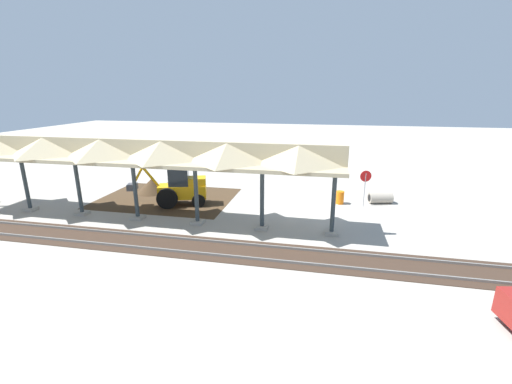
% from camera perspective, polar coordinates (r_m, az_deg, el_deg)
% --- Properties ---
extents(ground_plane, '(120.00, 120.00, 0.00)m').
position_cam_1_polar(ground_plane, '(23.88, 9.23, -2.20)').
color(ground_plane, '#9E998E').
extents(dirt_work_zone, '(9.56, 7.00, 0.01)m').
position_cam_1_polar(dirt_work_zone, '(25.97, -14.62, -0.99)').
color(dirt_work_zone, '#42301E').
rests_on(dirt_work_zone, ground).
extents(platform_canopy, '(24.50, 3.20, 4.90)m').
position_cam_1_polar(platform_canopy, '(21.27, -20.10, 6.32)').
color(platform_canopy, '#9E998E').
rests_on(platform_canopy, ground).
extents(rail_tracks, '(60.00, 2.58, 0.15)m').
position_cam_1_polar(rail_tracks, '(16.59, 7.90, -10.69)').
color(rail_tracks, slate).
rests_on(rail_tracks, ground).
extents(stop_sign, '(0.75, 0.21, 2.50)m').
position_cam_1_polar(stop_sign, '(24.02, 17.76, 1.81)').
color(stop_sign, gray).
rests_on(stop_sign, ground).
extents(backhoe, '(5.27, 2.74, 2.82)m').
position_cam_1_polar(backhoe, '(23.91, -12.53, 0.81)').
color(backhoe, orange).
rests_on(backhoe, ground).
extents(dirt_mound, '(4.59, 4.59, 2.15)m').
position_cam_1_polar(dirt_mound, '(27.74, -16.91, -0.07)').
color(dirt_mound, '#42301E').
rests_on(dirt_mound, ground).
extents(concrete_pipe, '(1.72, 1.15, 0.79)m').
position_cam_1_polar(concrete_pipe, '(25.45, 20.01, -0.91)').
color(concrete_pipe, '#9E9384').
rests_on(concrete_pipe, ground).
extents(traffic_barrel, '(0.56, 0.56, 0.90)m').
position_cam_1_polar(traffic_barrel, '(24.48, 13.81, -0.90)').
color(traffic_barrel, orange).
rests_on(traffic_barrel, ground).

